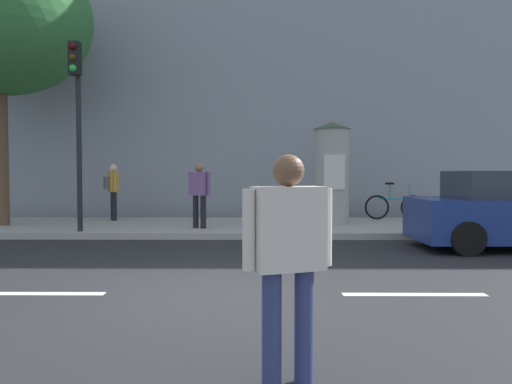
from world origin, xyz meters
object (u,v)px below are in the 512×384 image
(poster_column, at_px, (332,172))
(pedestrian_with_backpack, at_px, (113,187))
(traffic_light, at_px, (77,105))
(pedestrian_in_red_top, at_px, (288,249))
(pedestrian_with_bag, at_px, (199,190))
(bicycle_leaning, at_px, (395,206))

(poster_column, distance_m, pedestrian_with_backpack, 6.28)
(traffic_light, bearing_deg, pedestrian_in_red_top, -60.62)
(pedestrian_with_backpack, bearing_deg, poster_column, -9.01)
(pedestrian_in_red_top, relative_size, pedestrian_with_backpack, 1.02)
(poster_column, relative_size, pedestrian_with_bag, 1.69)
(poster_column, relative_size, bicycle_leaning, 1.55)
(poster_column, xyz_separation_m, pedestrian_with_bag, (-3.43, -1.02, -0.44))
(pedestrian_with_bag, height_order, pedestrian_with_backpack, pedestrian_with_backpack)
(pedestrian_with_bag, distance_m, bicycle_leaning, 5.95)
(poster_column, bearing_deg, pedestrian_in_red_top, -100.00)
(poster_column, distance_m, pedestrian_with_bag, 3.60)
(pedestrian_in_red_top, height_order, bicycle_leaning, pedestrian_in_red_top)
(traffic_light, xyz_separation_m, pedestrian_with_bag, (2.73, 0.79, -1.98))
(pedestrian_with_backpack, bearing_deg, pedestrian_with_bag, -35.90)
(bicycle_leaning, bearing_deg, traffic_light, -159.40)
(pedestrian_with_bag, height_order, bicycle_leaning, pedestrian_with_bag)
(traffic_light, relative_size, pedestrian_in_red_top, 2.63)
(pedestrian_with_backpack, xyz_separation_m, bicycle_leaning, (8.22, 0.29, -0.57))
(poster_column, relative_size, pedestrian_in_red_top, 1.65)
(bicycle_leaning, bearing_deg, pedestrian_with_backpack, -177.98)
(bicycle_leaning, bearing_deg, pedestrian_with_bag, -157.28)
(poster_column, relative_size, pedestrian_with_backpack, 1.68)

